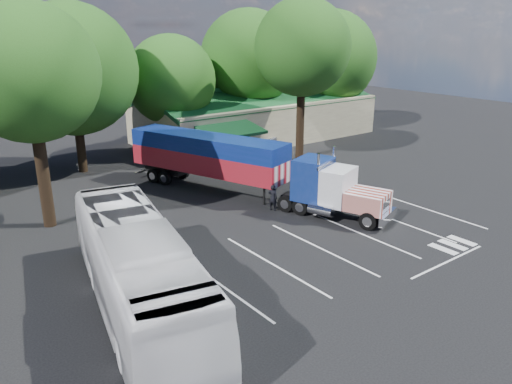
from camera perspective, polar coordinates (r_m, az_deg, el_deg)
ground at (r=31.05m, az=-0.37°, el=-2.72°), size 120.00×120.00×0.00m
event_hall at (r=52.21m, az=-0.04°, el=8.58°), size 24.20×14.12×5.55m
tree_row_c at (r=41.37m, az=-20.29°, el=12.98°), size 10.00×10.00×13.05m
tree_row_d at (r=46.15m, az=-9.71°, el=12.48°), size 8.00×8.00×10.60m
tree_row_e at (r=51.23m, az=-0.85°, el=15.00°), size 9.60×9.60×12.90m
tree_row_f at (r=56.89m, az=8.32°, el=14.88°), size 10.40×10.40×13.00m
tree_near_left at (r=30.05m, az=-24.53°, el=12.26°), size 7.60×7.60×12.65m
tree_near_right at (r=42.86m, az=5.32°, el=16.07°), size 8.00×8.00×13.50m
semi_truck at (r=34.11m, az=-2.14°, el=3.36°), size 8.95×19.28×4.12m
woman at (r=31.68m, az=1.95°, el=-0.64°), size 0.62×0.73×1.70m
bicycle at (r=37.34m, az=2.39°, el=1.73°), size 0.88×1.85×0.93m
tour_bus at (r=20.95m, az=-13.34°, el=-8.55°), size 5.91×13.98×3.79m
silver_sedan at (r=47.84m, az=1.72°, el=5.69°), size 3.93×2.39×1.22m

